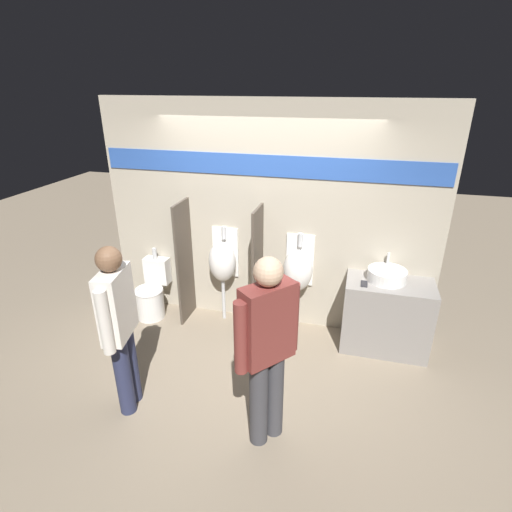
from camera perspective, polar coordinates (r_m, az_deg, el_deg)
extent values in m
plane|color=gray|center=(4.86, -0.53, -12.22)|extent=(16.00, 16.00, 0.00)
cube|color=#B2A893|center=(4.76, 1.33, 5.33)|extent=(4.02, 0.06, 2.70)
cube|color=#2D56AD|center=(4.56, 1.30, 12.78)|extent=(3.93, 0.01, 0.24)
cube|color=gray|center=(4.78, 18.09, -8.14)|extent=(0.95, 0.52, 0.84)
cylinder|color=white|center=(4.60, 18.20, -2.61)|extent=(0.42, 0.42, 0.13)
cylinder|color=silver|center=(4.68, 18.35, -0.35)|extent=(0.03, 0.03, 0.14)
cube|color=#232328|center=(4.47, 15.19, -3.86)|extent=(0.07, 0.14, 0.01)
cube|color=#4C4238|center=(5.05, -10.16, -0.92)|extent=(0.03, 0.44, 1.55)
cube|color=#4C4238|center=(4.75, 0.22, -2.14)|extent=(0.03, 0.44, 1.55)
cylinder|color=silver|center=(5.17, -4.64, -6.11)|extent=(0.04, 0.04, 0.57)
ellipsoid|color=white|center=(4.93, -4.84, -0.82)|extent=(0.35, 0.27, 0.52)
cube|color=white|center=(5.01, -4.37, 0.59)|extent=(0.33, 0.02, 0.65)
cylinder|color=silver|center=(4.88, -4.61, 3.35)|extent=(0.06, 0.06, 0.16)
cylinder|color=silver|center=(4.97, 5.73, -7.48)|extent=(0.04, 0.04, 0.57)
ellipsoid|color=white|center=(4.72, 5.99, -2.03)|extent=(0.35, 0.27, 0.52)
cube|color=white|center=(4.81, 6.28, -0.54)|extent=(0.33, 0.02, 0.65)
cylinder|color=silver|center=(4.67, 6.36, 2.31)|extent=(0.06, 0.06, 0.16)
cylinder|color=white|center=(5.41, -14.87, -6.64)|extent=(0.36, 0.36, 0.38)
torus|color=white|center=(5.31, -15.10, -4.78)|extent=(0.37, 0.37, 0.04)
cube|color=white|center=(5.45, -13.92, -2.00)|extent=(0.32, 0.16, 0.35)
cylinder|color=silver|center=(5.33, -14.29, 0.38)|extent=(0.06, 0.06, 0.14)
cylinder|color=#3D3D42|center=(3.51, 0.38, -20.18)|extent=(0.15, 0.15, 0.83)
cylinder|color=#3D3D42|center=(3.58, 2.64, -19.12)|extent=(0.15, 0.15, 0.83)
cube|color=brown|center=(3.09, 1.67, -9.61)|extent=(0.42, 0.45, 0.65)
cylinder|color=brown|center=(2.99, -2.20, -11.62)|extent=(0.10, 0.10, 0.60)
cylinder|color=brown|center=(3.24, 5.21, -8.68)|extent=(0.10, 0.10, 0.60)
sphere|color=beige|center=(2.87, 1.78, -2.26)|extent=(0.22, 0.22, 0.22)
cylinder|color=#282D4C|center=(3.96, -18.39, -16.02)|extent=(0.15, 0.15, 0.79)
cylinder|color=#282D4C|center=(4.07, -17.57, -14.65)|extent=(0.15, 0.15, 0.79)
cube|color=silver|center=(3.62, -19.38, -6.50)|extent=(0.25, 0.44, 0.63)
cylinder|color=silver|center=(3.46, -20.79, -8.88)|extent=(0.10, 0.10, 0.58)
cylinder|color=silver|center=(3.83, -17.99, -5.16)|extent=(0.10, 0.10, 0.58)
sphere|color=brown|center=(3.44, -20.32, -0.40)|extent=(0.21, 0.21, 0.21)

